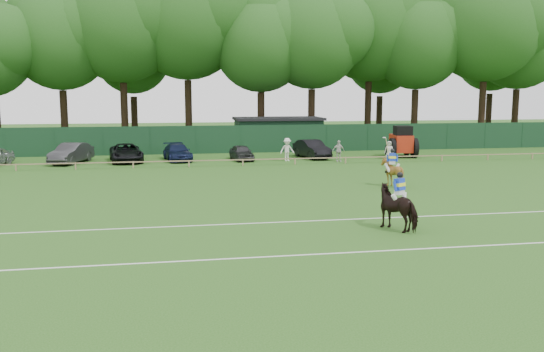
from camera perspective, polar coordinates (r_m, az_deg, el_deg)
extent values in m
plane|color=#1E4C14|center=(25.43, 0.10, -4.12)|extent=(160.00, 160.00, 0.00)
imported|color=black|center=(23.66, 12.46, -3.05)|extent=(1.91, 2.32, 1.79)
imported|color=brown|center=(34.29, 11.80, 0.36)|extent=(1.81, 1.90, 1.65)
imported|color=#313134|center=(47.10, -19.28, 2.14)|extent=(3.01, 5.00, 1.56)
imported|color=black|center=(46.75, -14.25, 2.23)|extent=(3.05, 5.40, 1.42)
imported|color=#131B3D|center=(46.85, -9.35, 2.33)|extent=(2.52, 4.81, 1.33)
imported|color=#303032|center=(46.51, -3.03, 2.33)|extent=(1.88, 3.77, 1.24)
imported|color=black|center=(48.11, 3.96, 2.69)|extent=(2.46, 4.81, 1.51)
imported|color=silver|center=(45.95, 1.51, 2.64)|extent=(1.28, 0.86, 1.83)
imported|color=beige|center=(45.88, 6.60, 2.49)|extent=(1.00, 0.45, 1.69)
imported|color=beige|center=(48.05, 11.52, 2.53)|extent=(0.85, 0.68, 1.50)
cube|color=silver|center=(23.55, 12.51, -1.57)|extent=(0.44, 0.41, 0.18)
cube|color=#1A38C0|center=(23.50, 12.53, -0.81)|extent=(0.50, 0.47, 0.51)
cube|color=yellow|center=(23.50, 12.53, -0.85)|extent=(0.52, 0.47, 0.18)
sphere|color=black|center=(23.44, 12.56, 0.09)|extent=(0.25, 0.25, 0.25)
cylinder|color=silver|center=(23.78, 12.96, -2.23)|extent=(0.36, 0.47, 0.59)
cylinder|color=silver|center=(23.37, 12.20, -2.39)|extent=(0.49, 0.25, 0.59)
cube|color=silver|center=(34.22, 11.82, 1.31)|extent=(0.43, 0.38, 0.18)
cube|color=#1A38C0|center=(34.18, 11.84, 1.84)|extent=(0.49, 0.44, 0.51)
cube|color=yellow|center=(34.18, 11.84, 1.81)|extent=(0.51, 0.43, 0.18)
sphere|color=black|center=(34.14, 11.86, 2.46)|extent=(0.25, 0.25, 0.25)
cylinder|color=silver|center=(34.21, 12.24, 0.79)|extent=(0.47, 0.28, 0.59)
cylinder|color=silver|center=(34.21, 11.37, 0.82)|extent=(0.38, 0.45, 0.59)
cylinder|color=tan|center=(34.18, 11.37, 2.78)|extent=(0.05, 0.64, 1.17)
cube|color=silver|center=(19.74, 3.27, -7.81)|extent=(60.00, 0.10, 0.01)
cube|color=silver|center=(24.47, 0.52, -4.61)|extent=(60.00, 0.10, 0.01)
cube|color=#997F5B|center=(42.95, -4.23, 1.59)|extent=(62.00, 0.08, 0.08)
cube|color=#14351E|center=(51.79, -5.30, 3.62)|extent=(92.00, 0.04, 2.50)
cube|color=#14331E|center=(55.57, 0.61, 4.14)|extent=(8.00, 4.00, 2.80)
cube|color=black|center=(55.48, 0.62, 5.70)|extent=(8.40, 4.40, 0.24)
cube|color=#B12410|center=(50.06, 12.66, 3.19)|extent=(1.76, 2.81, 1.44)
cube|color=black|center=(49.56, 12.83, 4.29)|extent=(1.50, 1.59, 0.99)
cylinder|color=black|center=(49.11, 11.83, 2.73)|extent=(0.54, 1.69, 1.66)
cylinder|color=black|center=(49.62, 13.93, 2.72)|extent=(0.54, 1.69, 1.66)
cylinder|color=black|center=(50.98, 11.41, 2.51)|extent=(0.44, 0.92, 0.88)
cylinder|color=black|center=(51.41, 13.20, 2.50)|extent=(0.44, 0.92, 0.88)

